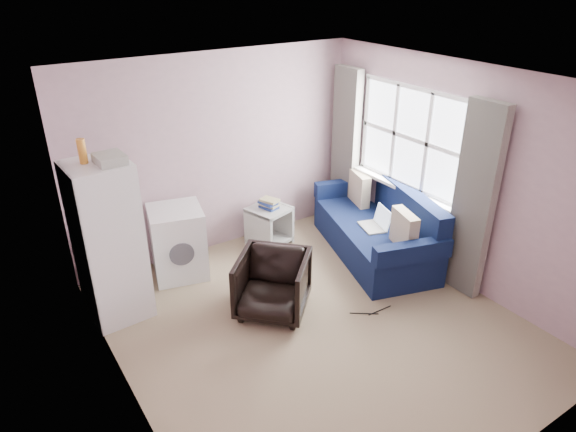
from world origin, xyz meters
The scene contains 8 objects.
room centered at (0.02, 0.01, 1.25)m, with size 3.84×4.24×2.54m.
armchair centered at (-0.25, 0.45, 0.37)m, with size 0.72×0.67×0.74m, color black.
fridge centered at (-1.63, 1.33, 0.87)m, with size 0.63×0.62×1.94m.
washing_machine centered at (-0.78, 1.70, 0.45)m, with size 0.73×0.73×0.85m.
side_table centered at (0.51, 1.74, 0.30)m, with size 0.59×0.59×0.65m.
sofa centered at (1.55, 0.76, 0.33)m, with size 1.46×2.21×0.91m.
window_dressing centered at (1.78, 0.70, 1.11)m, with size 0.17×2.62×2.18m.
floor_cables centered at (0.63, -0.17, 0.01)m, with size 0.46×0.19×0.01m.
Camera 1 is at (-2.61, -3.43, 3.38)m, focal length 32.00 mm.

